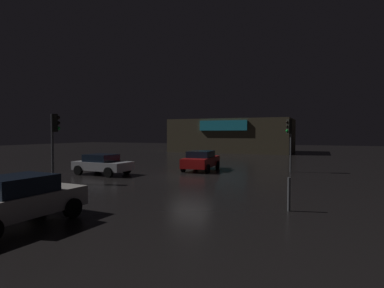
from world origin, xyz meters
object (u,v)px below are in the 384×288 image
(traffic_signal_main, at_px, (55,133))
(car_near, at_px, (102,164))
(traffic_signal_opposite, at_px, (289,132))
(car_far, at_px, (17,200))
(store_building, at_px, (233,136))
(car_crossing, at_px, (201,160))

(traffic_signal_main, bearing_deg, car_near, 90.84)
(traffic_signal_opposite, bearing_deg, car_far, -110.81)
(car_near, distance_m, car_far, 11.63)
(traffic_signal_main, height_order, car_near, traffic_signal_main)
(car_near, bearing_deg, traffic_signal_main, -89.16)
(car_near, height_order, car_far, car_far)
(car_near, bearing_deg, car_far, -63.33)
(traffic_signal_opposite, xyz_separation_m, car_near, (-11.54, -6.24, -2.17))
(store_building, bearing_deg, traffic_signal_main, -91.66)
(store_building, distance_m, car_crossing, 24.67)
(traffic_signal_opposite, distance_m, car_crossing, 6.74)
(traffic_signal_opposite, distance_m, car_far, 17.92)
(traffic_signal_main, relative_size, car_far, 0.93)
(car_far, xyz_separation_m, car_crossing, (0.07, 15.28, -0.00))
(car_near, distance_m, car_crossing, 7.20)
(store_building, bearing_deg, car_crossing, -80.01)
(store_building, bearing_deg, traffic_signal_opposite, -65.31)
(traffic_signal_main, relative_size, car_crossing, 0.86)
(traffic_signal_main, height_order, car_crossing, traffic_signal_main)
(store_building, height_order, traffic_signal_main, store_building)
(car_far, bearing_deg, traffic_signal_opposite, 69.19)
(car_near, height_order, car_crossing, car_crossing)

